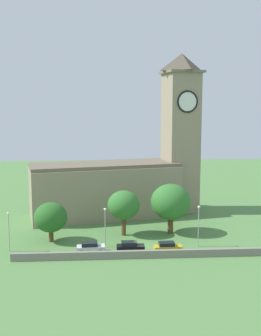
{
  "coord_description": "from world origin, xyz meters",
  "views": [
    {
      "loc": [
        -6.34,
        -68.08,
        23.27
      ],
      "look_at": [
        -1.36,
        7.74,
        12.15
      ],
      "focal_mm": 44.95,
      "sensor_mm": 36.0,
      "label": 1
    }
  ],
  "objects_px": {
    "church": "(127,173)",
    "streetlamp_west_mid": "(105,221)",
    "car_yellow": "(167,247)",
    "streetlamp_west_end": "(9,225)",
    "car_black": "(130,247)",
    "tree_churchyard": "(124,205)",
    "streetlamp_central": "(199,219)",
    "tree_riverside_west": "(51,217)",
    "tree_by_tower": "(171,202)",
    "car_white": "(91,247)"
  },
  "relations": [
    {
      "from": "church",
      "to": "car_white",
      "type": "height_order",
      "value": "church"
    },
    {
      "from": "streetlamp_west_end",
      "to": "streetlamp_west_mid",
      "type": "bearing_deg",
      "value": 4.49
    },
    {
      "from": "car_white",
      "to": "tree_churchyard",
      "type": "relative_size",
      "value": 0.56
    },
    {
      "from": "streetlamp_west_mid",
      "to": "tree_riverside_west",
      "type": "relative_size",
      "value": 0.97
    },
    {
      "from": "streetlamp_west_mid",
      "to": "streetlamp_central",
      "type": "bearing_deg",
      "value": -2.45
    },
    {
      "from": "church",
      "to": "streetlamp_west_mid",
      "type": "height_order",
      "value": "church"
    },
    {
      "from": "church",
      "to": "car_yellow",
      "type": "distance_m",
      "value": 26.51
    },
    {
      "from": "streetlamp_central",
      "to": "tree_churchyard",
      "type": "height_order",
      "value": "tree_churchyard"
    },
    {
      "from": "car_black",
      "to": "tree_churchyard",
      "type": "bearing_deg",
      "value": 93.9
    },
    {
      "from": "church",
      "to": "car_white",
      "type": "distance_m",
      "value": 26.34
    },
    {
      "from": "tree_churchyard",
      "to": "tree_by_tower",
      "type": "bearing_deg",
      "value": 5.52
    },
    {
      "from": "car_black",
      "to": "streetlamp_west_end",
      "type": "height_order",
      "value": "streetlamp_west_end"
    },
    {
      "from": "tree_churchyard",
      "to": "streetlamp_central",
      "type": "bearing_deg",
      "value": -30.19
    },
    {
      "from": "car_black",
      "to": "streetlamp_central",
      "type": "xyz_separation_m",
      "value": [
        11.55,
        1.84,
        3.82
      ]
    },
    {
      "from": "church",
      "to": "streetlamp_west_mid",
      "type": "xyz_separation_m",
      "value": [
        -4.99,
        -21.5,
        -4.68
      ]
    },
    {
      "from": "church",
      "to": "tree_by_tower",
      "type": "relative_size",
      "value": 4.11
    },
    {
      "from": "streetlamp_west_end",
      "to": "streetlamp_central",
      "type": "distance_m",
      "value": 31.03
    },
    {
      "from": "car_black",
      "to": "tree_riverside_west",
      "type": "relative_size",
      "value": 0.65
    },
    {
      "from": "church",
      "to": "tree_churchyard",
      "type": "bearing_deg",
      "value": -96.0
    },
    {
      "from": "car_yellow",
      "to": "streetlamp_west_end",
      "type": "relative_size",
      "value": 0.69
    },
    {
      "from": "car_white",
      "to": "streetlamp_west_mid",
      "type": "distance_m",
      "value": 4.96
    },
    {
      "from": "church",
      "to": "car_yellow",
      "type": "relative_size",
      "value": 8.35
    },
    {
      "from": "car_black",
      "to": "tree_by_tower",
      "type": "bearing_deg",
      "value": 50.19
    },
    {
      "from": "streetlamp_west_mid",
      "to": "tree_by_tower",
      "type": "distance_m",
      "value": 14.21
    },
    {
      "from": "car_white",
      "to": "tree_churchyard",
      "type": "bearing_deg",
      "value": 56.62
    },
    {
      "from": "tree_churchyard",
      "to": "car_yellow",
      "type": "bearing_deg",
      "value": -55.44
    },
    {
      "from": "streetlamp_west_end",
      "to": "tree_riverside_west",
      "type": "height_order",
      "value": "tree_riverside_west"
    },
    {
      "from": "car_white",
      "to": "streetlamp_west_end",
      "type": "bearing_deg",
      "value": 174.96
    },
    {
      "from": "streetlamp_west_mid",
      "to": "car_white",
      "type": "bearing_deg",
      "value": -135.11
    },
    {
      "from": "church",
      "to": "tree_churchyard",
      "type": "distance_m",
      "value": 15.59
    },
    {
      "from": "church",
      "to": "tree_by_tower",
      "type": "height_order",
      "value": "church"
    },
    {
      "from": "church",
      "to": "tree_by_tower",
      "type": "bearing_deg",
      "value": -63.35
    },
    {
      "from": "car_white",
      "to": "tree_riverside_west",
      "type": "xyz_separation_m",
      "value": [
        -6.99,
        5.93,
        3.46
      ]
    },
    {
      "from": "streetlamp_central",
      "to": "tree_riverside_west",
      "type": "distance_m",
      "value": 25.29
    },
    {
      "from": "car_white",
      "to": "car_yellow",
      "type": "height_order",
      "value": "car_yellow"
    },
    {
      "from": "streetlamp_west_end",
      "to": "tree_riverside_west",
      "type": "bearing_deg",
      "value": 38.07
    },
    {
      "from": "streetlamp_west_mid",
      "to": "streetlamp_central",
      "type": "xyz_separation_m",
      "value": [
        15.56,
        -0.67,
        0.18
      ]
    },
    {
      "from": "car_yellow",
      "to": "streetlamp_west_end",
      "type": "height_order",
      "value": "streetlamp_west_end"
    },
    {
      "from": "car_white",
      "to": "tree_by_tower",
      "type": "relative_size",
      "value": 0.5
    },
    {
      "from": "streetlamp_central",
      "to": "tree_by_tower",
      "type": "relative_size",
      "value": 0.76
    },
    {
      "from": "car_black",
      "to": "car_yellow",
      "type": "distance_m",
      "value": 6.02
    },
    {
      "from": "church",
      "to": "car_black",
      "type": "relative_size",
      "value": 8.37
    },
    {
      "from": "streetlamp_central",
      "to": "tree_riverside_west",
      "type": "bearing_deg",
      "value": 170.37
    },
    {
      "from": "church",
      "to": "streetlamp_central",
      "type": "relative_size",
      "value": 5.4
    },
    {
      "from": "tree_by_tower",
      "to": "streetlamp_west_mid",
      "type": "bearing_deg",
      "value": -149.16
    },
    {
      "from": "car_yellow",
      "to": "car_black",
      "type": "bearing_deg",
      "value": 173.72
    },
    {
      "from": "tree_churchyard",
      "to": "tree_riverside_west",
      "type": "relative_size",
      "value": 1.2
    },
    {
      "from": "car_yellow",
      "to": "streetlamp_west_mid",
      "type": "height_order",
      "value": "streetlamp_west_mid"
    },
    {
      "from": "streetlamp_west_end",
      "to": "streetlamp_west_mid",
      "type": "height_order",
      "value": "streetlamp_west_mid"
    },
    {
      "from": "tree_riverside_west",
      "to": "streetlamp_west_end",
      "type": "bearing_deg",
      "value": -141.93
    }
  ]
}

